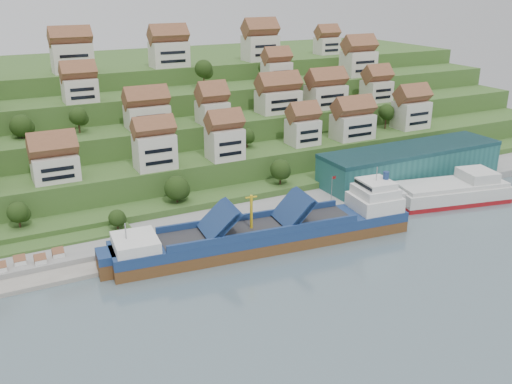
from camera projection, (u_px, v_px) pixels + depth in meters
ground at (293, 238)px, 141.33m from camera, size 300.00×300.00×0.00m
quay at (327, 201)px, 162.03m from camera, size 180.00×14.00×2.20m
pebble_beach at (40, 266)px, 126.27m from camera, size 45.00×20.00×1.00m
hillside at (159, 114)px, 223.93m from camera, size 260.00×128.00×31.00m
hillside_village at (205, 98)px, 184.21m from camera, size 157.38×64.52×29.49m
hillside_trees at (203, 132)px, 171.60m from camera, size 138.20×61.73×31.15m
warehouse at (411, 163)px, 175.30m from camera, size 60.00×15.00×10.00m
flagpole at (332, 188)px, 155.04m from camera, size 1.28×0.16×8.00m
beach_huts at (31, 264)px, 123.81m from camera, size 14.40×3.70×2.20m
cargo_ship at (274, 233)px, 136.51m from camera, size 73.74×18.20×16.12m
second_ship at (453, 192)px, 163.62m from camera, size 34.58×18.48×9.52m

